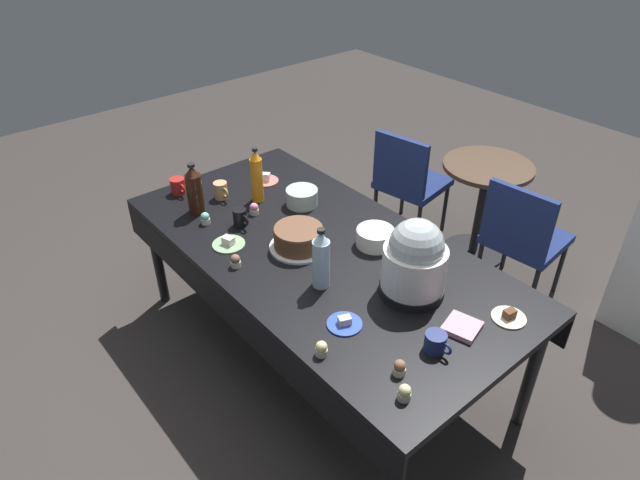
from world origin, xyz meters
TOP-DOWN VIEW (x-y plane):
  - ground at (0.00, 0.00)m, footprint 9.00×9.00m
  - potluck_table at (0.00, 0.00)m, footprint 2.20×1.10m
  - frosted_layer_cake at (-0.07, -0.08)m, footprint 0.30×0.30m
  - slow_cooker at (0.54, 0.10)m, footprint 0.30×0.30m
  - glass_salad_bowl at (-0.40, 0.20)m, footprint 0.18×0.18m
  - ceramic_snack_bowl at (0.16, 0.24)m, footprint 0.20×0.20m
  - dessert_plate_sage at (-0.32, -0.34)m, footprint 0.17×0.17m
  - dessert_plate_coral at (-0.76, 0.20)m, footprint 0.16×0.16m
  - dessert_plate_cream at (0.93, 0.29)m, footprint 0.15×0.15m
  - dessert_plate_cobalt at (0.50, -0.28)m, footprint 0.15×0.15m
  - cupcake_vanilla at (0.57, -0.47)m, footprint 0.05×0.05m
  - cupcake_lemon at (0.84, -0.31)m, footprint 0.05×0.05m
  - cupcake_rose at (0.94, -0.38)m, footprint 0.05×0.05m
  - cupcake_berry at (-0.49, -0.07)m, footprint 0.05×0.05m
  - cupcake_mint at (-0.15, -0.41)m, footprint 0.05×0.05m
  - cupcake_cocoa at (-0.58, -0.33)m, footprint 0.05×0.05m
  - soda_bottle_water at (0.23, -0.19)m, footprint 0.08×0.08m
  - soda_bottle_cola at (-0.72, -0.30)m, footprint 0.09×0.09m
  - soda_bottle_orange_juice at (-0.61, 0.04)m, footprint 0.07×0.07m
  - coffee_mug_navy at (0.84, -0.10)m, footprint 0.13×0.09m
  - coffee_mug_tan at (-0.76, -0.11)m, footprint 0.12×0.08m
  - coffee_mug_black at (-0.44, -0.19)m, footprint 0.12×0.07m
  - coffee_mug_red at (-0.98, -0.28)m, footprint 0.13×0.09m
  - paper_napkin_stack at (0.84, 0.08)m, footprint 0.17×0.17m
  - maroon_chair_left at (-0.54, 1.28)m, footprint 0.51×0.51m
  - maroon_chair_right at (0.41, 1.28)m, footprint 0.48×0.48m
  - round_cafe_table at (-0.05, 1.50)m, footprint 0.60×0.60m

SIDE VIEW (x-z plane):
  - ground at x=0.00m, z-range 0.00..0.00m
  - maroon_chair_left at x=-0.54m, z-range 0.07..0.92m
  - maroon_chair_right at x=0.41m, z-range 0.07..0.92m
  - round_cafe_table at x=-0.05m, z-range 0.14..0.86m
  - potluck_table at x=0.00m, z-range 0.31..1.06m
  - dessert_plate_cobalt at x=0.50m, z-range 0.74..0.78m
  - dessert_plate_cream at x=0.93m, z-range 0.74..0.78m
  - dessert_plate_sage at x=-0.32m, z-range 0.74..0.79m
  - paper_napkin_stack at x=0.84m, z-range 0.75..0.77m
  - dessert_plate_coral at x=-0.76m, z-range 0.74..0.79m
  - cupcake_vanilla at x=0.57m, z-range 0.75..0.82m
  - cupcake_lemon at x=0.84m, z-range 0.75..0.82m
  - cupcake_rose at x=0.94m, z-range 0.75..0.82m
  - cupcake_berry at x=-0.49m, z-range 0.75..0.82m
  - cupcake_mint at x=-0.15m, z-range 0.75..0.82m
  - cupcake_cocoa at x=-0.58m, z-range 0.75..0.82m
  - coffee_mug_navy at x=0.84m, z-range 0.75..0.83m
  - ceramic_snack_bowl at x=0.16m, z-range 0.75..0.84m
  - coffee_mug_red at x=-0.98m, z-range 0.75..0.84m
  - glass_salad_bowl at x=-0.40m, z-range 0.75..0.85m
  - coffee_mug_black at x=-0.44m, z-range 0.75..0.85m
  - coffee_mug_tan at x=-0.76m, z-range 0.75..0.85m
  - frosted_layer_cake at x=-0.07m, z-range 0.75..0.87m
  - soda_bottle_cola at x=-0.72m, z-range 0.74..1.04m
  - soda_bottle_water at x=0.23m, z-range 0.74..1.05m
  - soda_bottle_orange_juice at x=-0.61m, z-range 0.74..1.07m
  - slow_cooker at x=0.54m, z-range 0.74..1.12m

